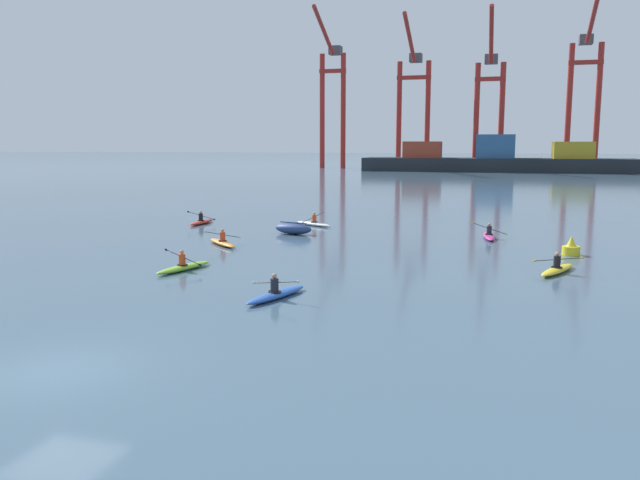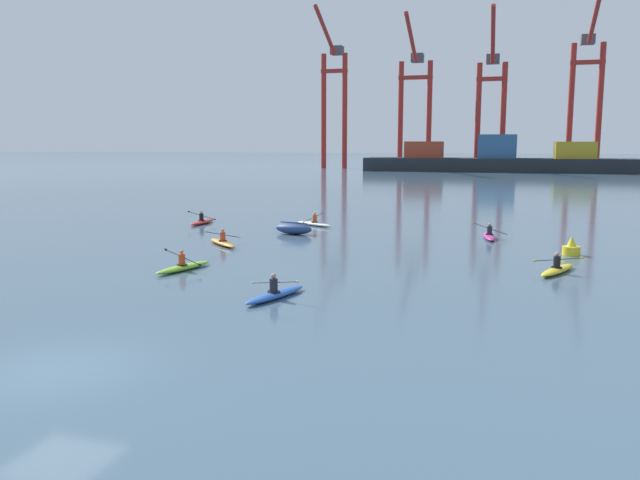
{
  "view_description": "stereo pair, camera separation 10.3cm",
  "coord_description": "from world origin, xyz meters",
  "px_view_note": "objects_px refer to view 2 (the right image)",
  "views": [
    {
      "loc": [
        10.64,
        -13.01,
        5.65
      ],
      "look_at": [
        1.39,
        19.2,
        0.6
      ],
      "focal_mm": 35.73,
      "sensor_mm": 36.0,
      "label": 1
    },
    {
      "loc": [
        10.74,
        -12.98,
        5.65
      ],
      "look_at": [
        1.39,
        19.2,
        0.6
      ],
      "focal_mm": 35.73,
      "sensor_mm": 36.0,
      "label": 2
    }
  ],
  "objects_px": {
    "capsized_dinghy": "(294,229)",
    "kayak_lime": "(183,266)",
    "gantry_crane_west_mid": "(415,95)",
    "kayak_red": "(202,222)",
    "kayak_orange": "(222,242)",
    "kayak_magenta": "(489,236)",
    "container_barge": "(497,160)",
    "gantry_crane_east": "(587,86)",
    "gantry_crane_west": "(334,91)",
    "channel_buoy": "(571,248)",
    "kayak_white": "(314,223)",
    "gantry_crane_east_mid": "(491,96)",
    "kayak_blue": "(275,294)",
    "kayak_yellow": "(557,269)"
  },
  "relations": [
    {
      "from": "capsized_dinghy",
      "to": "kayak_lime",
      "type": "distance_m",
      "value": 12.56
    },
    {
      "from": "capsized_dinghy",
      "to": "gantry_crane_west_mid",
      "type": "bearing_deg",
      "value": 94.14
    },
    {
      "from": "kayak_red",
      "to": "kayak_orange",
      "type": "bearing_deg",
      "value": -57.01
    },
    {
      "from": "kayak_red",
      "to": "kayak_magenta",
      "type": "xyz_separation_m",
      "value": [
        19.96,
        -1.59,
        0.0
      ]
    },
    {
      "from": "kayak_lime",
      "to": "gantry_crane_west_mid",
      "type": "bearing_deg",
      "value": 93.24
    },
    {
      "from": "container_barge",
      "to": "capsized_dinghy",
      "type": "distance_m",
      "value": 100.38
    },
    {
      "from": "gantry_crane_east",
      "to": "capsized_dinghy",
      "type": "height_order",
      "value": "gantry_crane_east"
    },
    {
      "from": "gantry_crane_west_mid",
      "to": "gantry_crane_west",
      "type": "bearing_deg",
      "value": -169.13
    },
    {
      "from": "container_barge",
      "to": "channel_buoy",
      "type": "distance_m",
      "value": 103.27
    },
    {
      "from": "kayak_red",
      "to": "channel_buoy",
      "type": "bearing_deg",
      "value": -14.98
    },
    {
      "from": "container_barge",
      "to": "channel_buoy",
      "type": "relative_size",
      "value": 54.62
    },
    {
      "from": "container_barge",
      "to": "channel_buoy",
      "type": "xyz_separation_m",
      "value": [
        5.29,
        -103.11,
        -2.02
      ]
    },
    {
      "from": "kayak_magenta",
      "to": "kayak_white",
      "type": "xyz_separation_m",
      "value": [
        -11.97,
        2.88,
        0.0
      ]
    },
    {
      "from": "gantry_crane_west_mid",
      "to": "kayak_lime",
      "type": "xyz_separation_m",
      "value": [
        7.13,
        -125.74,
        -16.82
      ]
    },
    {
      "from": "gantry_crane_west",
      "to": "gantry_crane_east_mid",
      "type": "xyz_separation_m",
      "value": [
        35.92,
        -1.26,
        -1.96
      ]
    },
    {
      "from": "gantry_crane_east",
      "to": "capsized_dinghy",
      "type": "distance_m",
      "value": 116.16
    },
    {
      "from": "gantry_crane_west_mid",
      "to": "kayak_orange",
      "type": "xyz_separation_m",
      "value": [
        5.75,
        -118.59,
        -16.82
      ]
    },
    {
      "from": "gantry_crane_east",
      "to": "kayak_white",
      "type": "height_order",
      "value": "gantry_crane_east"
    },
    {
      "from": "gantry_crane_west",
      "to": "capsized_dinghy",
      "type": "height_order",
      "value": "gantry_crane_west"
    },
    {
      "from": "gantry_crane_east",
      "to": "kayak_white",
      "type": "xyz_separation_m",
      "value": [
        -28.62,
        -106.77,
        -17.83
      ]
    },
    {
      "from": "gantry_crane_east_mid",
      "to": "kayak_magenta",
      "type": "height_order",
      "value": "gantry_crane_east_mid"
    },
    {
      "from": "kayak_orange",
      "to": "kayak_blue",
      "type": "bearing_deg",
      "value": -56.67
    },
    {
      "from": "channel_buoy",
      "to": "kayak_lime",
      "type": "distance_m",
      "value": 19.55
    },
    {
      "from": "gantry_crane_west",
      "to": "kayak_yellow",
      "type": "relative_size",
      "value": 10.36
    },
    {
      "from": "channel_buoy",
      "to": "kayak_red",
      "type": "bearing_deg",
      "value": 165.02
    },
    {
      "from": "kayak_magenta",
      "to": "kayak_blue",
      "type": "bearing_deg",
      "value": -112.04
    },
    {
      "from": "gantry_crane_west",
      "to": "gantry_crane_east_mid",
      "type": "bearing_deg",
      "value": -2.0
    },
    {
      "from": "container_barge",
      "to": "gantry_crane_east_mid",
      "type": "height_order",
      "value": "gantry_crane_east_mid"
    },
    {
      "from": "gantry_crane_west",
      "to": "gantry_crane_west_mid",
      "type": "bearing_deg",
      "value": 10.87
    },
    {
      "from": "kayak_yellow",
      "to": "kayak_lime",
      "type": "height_order",
      "value": "same"
    },
    {
      "from": "kayak_blue",
      "to": "kayak_yellow",
      "type": "bearing_deg",
      "value": 37.18
    },
    {
      "from": "kayak_white",
      "to": "kayak_orange",
      "type": "bearing_deg",
      "value": -104.2
    },
    {
      "from": "kayak_yellow",
      "to": "gantry_crane_east",
      "type": "bearing_deg",
      "value": 83.57
    },
    {
      "from": "gantry_crane_west",
      "to": "kayak_red",
      "type": "relative_size",
      "value": 10.17
    },
    {
      "from": "kayak_lime",
      "to": "kayak_magenta",
      "type": "bearing_deg",
      "value": 47.07
    },
    {
      "from": "channel_buoy",
      "to": "kayak_orange",
      "type": "xyz_separation_m",
      "value": [
        -18.65,
        -2.03,
        -0.19
      ]
    },
    {
      "from": "gantry_crane_west",
      "to": "capsized_dinghy",
      "type": "bearing_deg",
      "value": -76.27
    },
    {
      "from": "kayak_lime",
      "to": "kayak_orange",
      "type": "distance_m",
      "value": 7.27
    },
    {
      "from": "gantry_crane_east_mid",
      "to": "capsized_dinghy",
      "type": "height_order",
      "value": "gantry_crane_east_mid"
    },
    {
      "from": "kayak_blue",
      "to": "gantry_crane_west",
      "type": "bearing_deg",
      "value": 104.06
    },
    {
      "from": "capsized_dinghy",
      "to": "kayak_red",
      "type": "height_order",
      "value": "kayak_red"
    },
    {
      "from": "kayak_red",
      "to": "kayak_yellow",
      "type": "bearing_deg",
      "value": -26.58
    },
    {
      "from": "kayak_red",
      "to": "kayak_magenta",
      "type": "relative_size",
      "value": 0.99
    },
    {
      "from": "gantry_crane_west",
      "to": "channel_buoy",
      "type": "xyz_separation_m",
      "value": [
        42.99,
        -113.0,
        -17.56
      ]
    },
    {
      "from": "gantry_crane_west_mid",
      "to": "kayak_red",
      "type": "relative_size",
      "value": 9.63
    },
    {
      "from": "capsized_dinghy",
      "to": "channel_buoy",
      "type": "relative_size",
      "value": 2.78
    },
    {
      "from": "gantry_crane_west",
      "to": "gantry_crane_east",
      "type": "height_order",
      "value": "gantry_crane_west"
    },
    {
      "from": "capsized_dinghy",
      "to": "kayak_lime",
      "type": "height_order",
      "value": "kayak_lime"
    },
    {
      "from": "kayak_magenta",
      "to": "kayak_lime",
      "type": "relative_size",
      "value": 1.0
    },
    {
      "from": "channel_buoy",
      "to": "kayak_magenta",
      "type": "distance_m",
      "value": 6.44
    }
  ]
}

